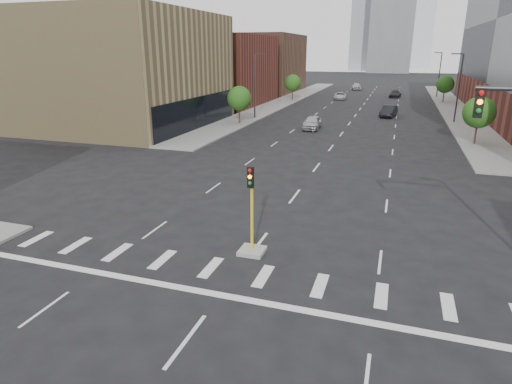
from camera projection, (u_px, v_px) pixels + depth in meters
The scene contains 20 objects.
ground at pixel (155, 381), 12.77m from camera, with size 400.00×400.00×0.00m, color black.
sidewalk_left_far at pixel (286, 100), 83.92m from camera, with size 5.00×92.00×0.15m, color gray.
sidewalk_right_far at pixel (452, 106), 75.00m from camera, with size 5.00×92.00×0.15m, color gray.
building_left_mid at pixel (127, 70), 54.80m from camera, with size 20.00×24.00×14.00m, color #A18A5B.
building_left_far_a at pixel (210, 70), 78.56m from camera, with size 20.00×22.00×12.00m, color brown.
building_left_far_b at pixel (255, 63), 101.84m from camera, with size 20.00×24.00×13.00m, color brown.
tower_mid at pixel (393, 20), 186.15m from camera, with size 18.00×18.00×44.00m, color slate.
median_traffic_signal at pixel (252, 235), 20.55m from camera, with size 1.20×1.20×4.40m.
streetlight_right_a at pixel (458, 85), 56.80m from camera, with size 1.60×0.22×9.07m.
streetlight_right_b at pixel (439, 73), 88.35m from camera, with size 1.60×0.22×9.07m.
streetlight_left at pixel (255, 83), 60.26m from camera, with size 1.60×0.22×9.07m.
tree_left_near at pixel (239, 98), 56.43m from camera, with size 3.20×3.20×4.85m.
tree_left_far at pixel (293, 83), 83.48m from camera, with size 3.20×3.20×4.85m.
tree_right_near at pixel (479, 112), 43.61m from camera, with size 3.20×3.20×4.85m.
tree_right_far at pixel (445, 84), 79.67m from camera, with size 3.20×3.20×4.85m.
car_near_left at pixel (312, 122), 53.60m from camera, with size 1.95×4.84×1.65m, color #B7B6BB.
car_mid_right at pixel (389, 111), 63.51m from camera, with size 1.77×5.06×1.67m, color black.
car_far_left at pixel (340, 96), 86.50m from camera, with size 2.29×4.97×1.38m, color #BCBCBC.
car_deep_right at pixel (395, 94), 90.04m from camera, with size 2.00×4.93×1.43m, color black.
car_distant at pixel (356, 86), 107.32m from camera, with size 2.03×5.06×1.72m, color #B7B7BC.
Camera 1 is at (6.10, -8.88, 9.40)m, focal length 30.00 mm.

